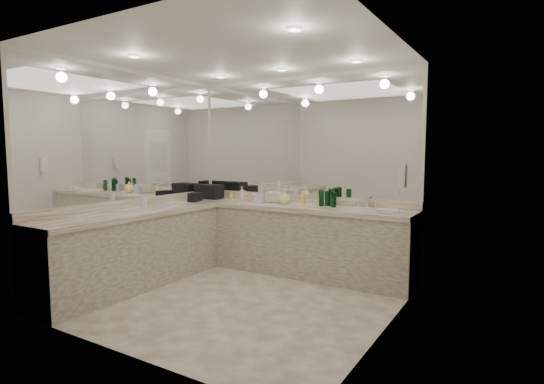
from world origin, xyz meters
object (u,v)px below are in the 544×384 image
Objects in this scene: sink at (361,210)px; cream_cosmetic_case at (275,197)px; wall_phone at (403,176)px; black_toiletry_bag at (209,191)px; soap_bottle_a at (242,194)px; hand_towel at (388,211)px; soap_bottle_b at (261,197)px; soap_bottle_c at (285,197)px.

sink is 1.26m from cream_cosmetic_case.
black_toiletry_bag is at bearing 170.69° from wall_phone.
wall_phone reaches higher than cream_cosmetic_case.
wall_phone is 1.04× the size of cream_cosmetic_case.
sink is 2.13× the size of soap_bottle_a.
hand_towel is 1.70m from soap_bottle_b.
hand_towel is at bearing 0.15° from soap_bottle_b.
black_toiletry_bag is at bearing 178.66° from hand_towel.
wall_phone reaches higher than soap_bottle_b.
soap_bottle_c is at bearing 0.86° from soap_bottle_a.
soap_bottle_c reaches higher than hand_towel.
black_toiletry_bag is 0.59m from soap_bottle_a.
soap_bottle_a is (-0.47, -0.11, 0.04)m from cream_cosmetic_case.
cream_cosmetic_case is 1.32× the size of soap_bottle_b.
sink is at bearing 0.81° from soap_bottle_c.
sink is 1.83× the size of wall_phone.
sink is 2.52× the size of soap_bottle_b.
soap_bottle_a is at bearing 169.86° from soap_bottle_b.
soap_bottle_b is (0.95, -0.07, -0.02)m from black_toiletry_bag.
wall_phone is 2.04m from soap_bottle_b.
soap_bottle_b is (-1.70, -0.00, 0.07)m from hand_towel.
hand_towel is at bearing -5.04° from cream_cosmetic_case.
soap_bottle_b reaches higher than sink.
cream_cosmetic_case reaches higher than hand_towel.
sink is at bearing 0.83° from soap_bottle_a.
black_toiletry_bag reaches higher than cream_cosmetic_case.
soap_bottle_a is at bearing -0.28° from black_toiletry_bag.
hand_towel is 2.06m from soap_bottle_a.
cream_cosmetic_case is 0.48m from soap_bottle_a.
soap_bottle_c is (-1.65, 0.49, -0.36)m from wall_phone.
wall_phone is 0.65m from hand_towel.
cream_cosmetic_case is at bearing 57.94° from soap_bottle_b.
black_toiletry_bag reaches higher than hand_towel.
cream_cosmetic_case is 1.23× the size of soap_bottle_c.
black_toiletry_bag is (-2.92, 0.48, -0.34)m from wall_phone.
wall_phone is 2.98m from black_toiletry_bag.
cream_cosmetic_case is at bearing 173.79° from hand_towel.
black_toiletry_bag is 0.95m from soap_bottle_b.
sink is 1.90× the size of cream_cosmetic_case.
wall_phone is 2.40m from soap_bottle_a.
soap_bottle_c is (-1.04, -0.01, 0.10)m from sink.
soap_bottle_a is at bearing 178.36° from hand_towel.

